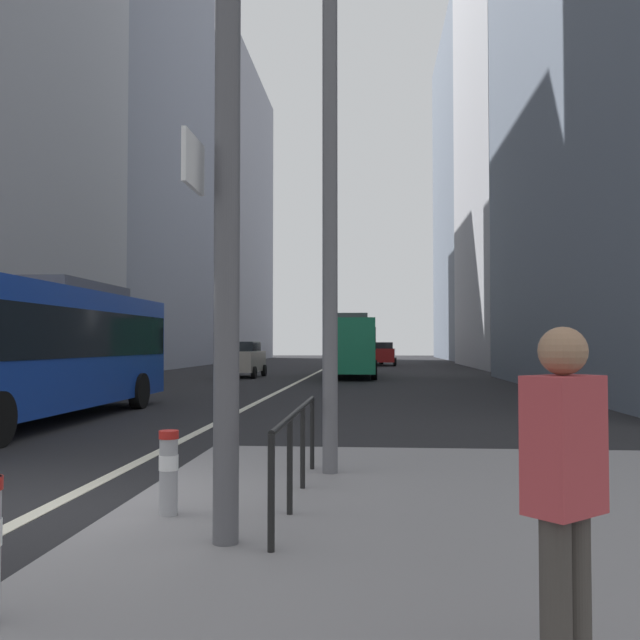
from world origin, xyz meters
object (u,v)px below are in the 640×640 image
car_receding_near (384,354)px  car_receding_far (371,353)px  street_lamp_post (330,84)px  bollard_right (169,468)px  car_oncoming_mid (243,359)px  pedestrian_waiting (564,488)px  city_bus_blue_oncoming (35,344)px  city_bus_red_receding (352,344)px

car_receding_near → car_receding_far: bearing=102.9°
street_lamp_post → bollard_right: size_ratio=9.67×
car_oncoming_mid → pedestrian_waiting: 34.87m
car_oncoming_mid → bollard_right: size_ratio=5.08×
city_bus_blue_oncoming → bollard_right: (5.81, -8.74, -1.22)m
pedestrian_waiting → car_receding_far: bearing=91.2°
city_bus_blue_oncoming → car_receding_far: bearing=81.0°
car_receding_far → bollard_right: (-1.72, -56.08, -0.38)m
car_receding_far → car_oncoming_mid: bearing=-105.1°
car_receding_near → pedestrian_waiting: (0.12, -54.55, 0.15)m
car_receding_near → city_bus_blue_oncoming: bearing=-101.5°
bollard_right → pedestrian_waiting: size_ratio=0.47×
car_oncoming_mid → car_receding_near: size_ratio=0.93×
pedestrian_waiting → city_bus_blue_oncoming: bearing=126.1°
city_bus_blue_oncoming → bollard_right: bearing=-56.4°
car_receding_near → pedestrian_waiting: car_receding_near is taller
city_bus_red_receding → pedestrian_waiting: 35.38m
city_bus_blue_oncoming → car_receding_far: size_ratio=2.71×
bollard_right → street_lamp_post: bearing=58.2°
city_bus_blue_oncoming → city_bus_red_receding: (6.59, 23.29, -0.00)m
city_bus_red_receding → car_oncoming_mid: city_bus_red_receding is taller
city_bus_blue_oncoming → pedestrian_waiting: 14.88m
car_oncoming_mid → car_receding_far: size_ratio=0.98×
city_bus_blue_oncoming → bollard_right: size_ratio=13.98×
car_oncoming_mid → street_lamp_post: bearing=-76.9°
pedestrian_waiting → car_receding_near: bearing=90.1°
city_bus_blue_oncoming → car_receding_near: size_ratio=2.55×
city_bus_blue_oncoming → street_lamp_post: 10.27m
street_lamp_post → city_bus_red_receding: bearing=91.3°
bollard_right → city_bus_blue_oncoming: bearing=123.6°
city_bus_blue_oncoming → car_oncoming_mid: 21.93m
city_bus_red_receding → street_lamp_post: bearing=-88.7°
street_lamp_post → car_receding_far: bearing=89.7°
car_receding_near → bollard_right: size_ratio=5.49×
car_oncoming_mid → car_receding_far: same height
car_oncoming_mid → car_receding_far: 26.34m
street_lamp_post → pedestrian_waiting: size_ratio=4.52×
car_receding_near → pedestrian_waiting: bearing=-89.9°
city_bus_blue_oncoming → street_lamp_post: size_ratio=1.45×
city_bus_red_receding → car_oncoming_mid: size_ratio=2.62×
car_oncoming_mid → car_receding_far: bearing=74.9°
car_oncoming_mid → street_lamp_post: size_ratio=0.53×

